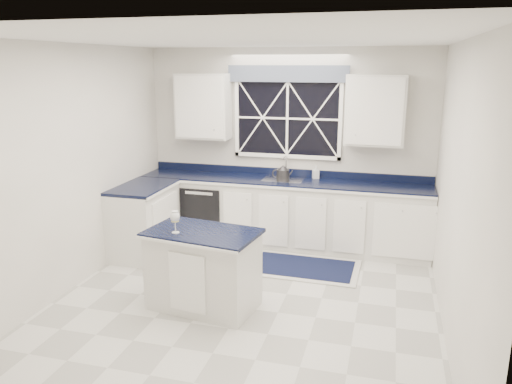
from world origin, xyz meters
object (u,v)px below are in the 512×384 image
(kettle, at_px, (283,173))
(soap_bottle, at_px, (316,172))
(island, at_px, (203,269))
(faucet, at_px, (286,166))
(wine_glass, at_px, (175,218))
(dishwasher, at_px, (208,211))

(kettle, bearing_deg, soap_bottle, 23.18)
(island, bearing_deg, kettle, 87.10)
(faucet, distance_m, island, 2.34)
(island, height_order, wine_glass, wine_glass)
(kettle, distance_m, soap_bottle, 0.47)
(kettle, relative_size, wine_glass, 1.28)
(island, distance_m, wine_glass, 0.63)
(dishwasher, relative_size, faucet, 2.72)
(faucet, bearing_deg, dishwasher, -169.98)
(dishwasher, height_order, kettle, kettle)
(island, height_order, soap_bottle, soap_bottle)
(faucet, height_order, island, faucet)
(soap_bottle, bearing_deg, faucet, -178.69)
(faucet, bearing_deg, wine_glass, -105.18)
(dishwasher, bearing_deg, wine_glass, -77.61)
(kettle, xyz_separation_m, soap_bottle, (0.42, 0.20, -0.00))
(dishwasher, relative_size, soap_bottle, 4.57)
(dishwasher, height_order, wine_glass, wine_glass)
(island, distance_m, soap_bottle, 2.44)
(island, xyz_separation_m, wine_glass, (-0.24, -0.12, 0.57))
(dishwasher, distance_m, wine_glass, 2.26)
(dishwasher, bearing_deg, soap_bottle, 7.63)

